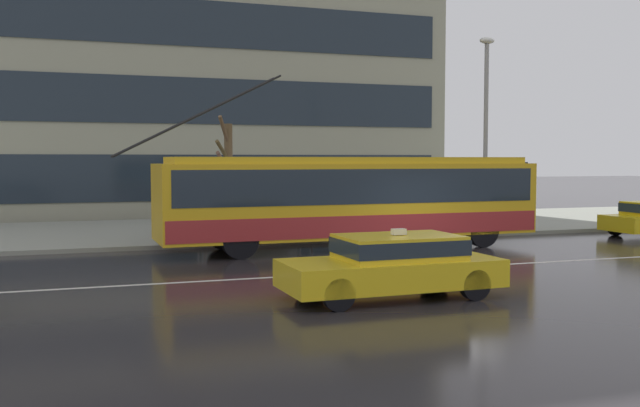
# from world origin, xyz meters

# --- Properties ---
(ground_plane) EXTENTS (160.00, 160.00, 0.00)m
(ground_plane) POSITION_xyz_m (0.00, 0.00, 0.00)
(ground_plane) COLOR #262426
(sidewalk_slab) EXTENTS (80.00, 10.00, 0.14)m
(sidewalk_slab) POSITION_xyz_m (0.00, 9.89, 0.07)
(sidewalk_slab) COLOR gray
(sidewalk_slab) RESTS_ON ground_plane
(lane_centre_line) EXTENTS (72.00, 0.14, 0.01)m
(lane_centre_line) POSITION_xyz_m (0.00, -1.20, 0.00)
(lane_centre_line) COLOR silver
(lane_centre_line) RESTS_ON ground_plane
(trolleybus) EXTENTS (13.18, 2.78, 5.26)m
(trolleybus) POSITION_xyz_m (-1.48, 3.29, 1.58)
(trolleybus) COLOR gold
(trolleybus) RESTS_ON ground_plane
(taxi_oncoming_near) EXTENTS (4.44, 1.91, 1.39)m
(taxi_oncoming_near) POSITION_xyz_m (-3.58, -4.35, 0.70)
(taxi_oncoming_near) COLOR yellow
(taxi_oncoming_near) RESTS_ON ground_plane
(bus_shelter) EXTENTS (4.04, 1.72, 2.59)m
(bus_shelter) POSITION_xyz_m (-3.71, 7.11, 2.08)
(bus_shelter) COLOR gray
(bus_shelter) RESTS_ON sidewalk_slab
(pedestrian_at_shelter) EXTENTS (0.51, 0.51, 1.65)m
(pedestrian_at_shelter) POSITION_xyz_m (0.93, 6.31, 1.12)
(pedestrian_at_shelter) COLOR #223946
(pedestrian_at_shelter) RESTS_ON sidewalk_slab
(pedestrian_approaching_curb) EXTENTS (0.48, 0.48, 1.62)m
(pedestrian_approaching_curb) POSITION_xyz_m (-4.42, 7.67, 1.10)
(pedestrian_approaching_curb) COLOR navy
(pedestrian_approaching_curb) RESTS_ON sidewalk_slab
(pedestrian_walking_past) EXTENTS (1.25, 1.25, 1.90)m
(pedestrian_walking_past) POSITION_xyz_m (3.15, 7.65, 1.64)
(pedestrian_walking_past) COLOR black
(pedestrian_walking_past) RESTS_ON sidewalk_slab
(street_lamp) EXTENTS (0.60, 0.32, 7.11)m
(street_lamp) POSITION_xyz_m (4.71, 5.55, 4.31)
(street_lamp) COLOR gray
(street_lamp) RESTS_ON sidewalk_slab
(street_tree_bare) EXTENTS (0.75, 0.94, 4.15)m
(street_tree_bare) POSITION_xyz_m (-4.56, 7.32, 2.25)
(street_tree_bare) COLOR brown
(street_tree_bare) RESTS_ON sidewalk_slab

